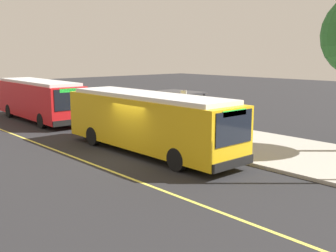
{
  "coord_description": "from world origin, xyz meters",
  "views": [
    {
      "loc": [
        15.17,
        -11.34,
        4.84
      ],
      "look_at": [
        1.42,
        0.93,
        1.56
      ],
      "focal_mm": 43.46,
      "sensor_mm": 36.0,
      "label": 1
    }
  ],
  "objects_px": {
    "transit_bus_main": "(148,121)",
    "route_sign_post": "(184,108)",
    "pedestrian_commuter": "(189,125)",
    "transit_bus_second": "(39,99)",
    "waiting_bench": "(178,124)"
  },
  "relations": [
    {
      "from": "transit_bus_second",
      "to": "waiting_bench",
      "type": "height_order",
      "value": "transit_bus_second"
    },
    {
      "from": "waiting_bench",
      "to": "pedestrian_commuter",
      "type": "relative_size",
      "value": 0.95
    },
    {
      "from": "pedestrian_commuter",
      "to": "waiting_bench",
      "type": "bearing_deg",
      "value": 147.22
    },
    {
      "from": "transit_bus_main",
      "to": "pedestrian_commuter",
      "type": "relative_size",
      "value": 6.4
    },
    {
      "from": "waiting_bench",
      "to": "transit_bus_second",
      "type": "bearing_deg",
      "value": -158.42
    },
    {
      "from": "transit_bus_second",
      "to": "pedestrian_commuter",
      "type": "height_order",
      "value": "transit_bus_second"
    },
    {
      "from": "transit_bus_second",
      "to": "waiting_bench",
      "type": "distance_m",
      "value": 11.27
    },
    {
      "from": "route_sign_post",
      "to": "pedestrian_commuter",
      "type": "bearing_deg",
      "value": -5.16
    },
    {
      "from": "transit_bus_main",
      "to": "route_sign_post",
      "type": "relative_size",
      "value": 3.86
    },
    {
      "from": "transit_bus_second",
      "to": "pedestrian_commuter",
      "type": "relative_size",
      "value": 6.04
    },
    {
      "from": "route_sign_post",
      "to": "transit_bus_main",
      "type": "bearing_deg",
      "value": -84.82
    },
    {
      "from": "transit_bus_main",
      "to": "transit_bus_second",
      "type": "height_order",
      "value": "same"
    },
    {
      "from": "route_sign_post",
      "to": "pedestrian_commuter",
      "type": "height_order",
      "value": "route_sign_post"
    },
    {
      "from": "transit_bus_second",
      "to": "pedestrian_commuter",
      "type": "distance_m",
      "value": 13.4
    },
    {
      "from": "transit_bus_main",
      "to": "pedestrian_commuter",
      "type": "bearing_deg",
      "value": 85.05
    }
  ]
}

